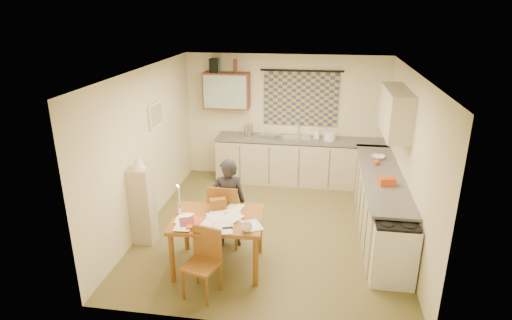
% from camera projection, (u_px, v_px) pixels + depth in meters
% --- Properties ---
extents(floor, '(4.00, 4.50, 0.02)m').
position_uv_depth(floor, '(271.00, 228.00, 6.91)').
color(floor, brown).
rests_on(floor, ground).
extents(ceiling, '(4.00, 4.50, 0.02)m').
position_uv_depth(ceiling, '(273.00, 71.00, 6.05)').
color(ceiling, white).
rests_on(ceiling, floor).
extents(wall_back, '(4.00, 0.02, 2.50)m').
position_uv_depth(wall_back, '(285.00, 118.00, 8.58)').
color(wall_back, beige).
rests_on(wall_back, floor).
extents(wall_front, '(4.00, 0.02, 2.50)m').
position_uv_depth(wall_front, '(246.00, 227.00, 4.38)').
color(wall_front, beige).
rests_on(wall_front, floor).
extents(wall_left, '(0.02, 4.50, 2.50)m').
position_uv_depth(wall_left, '(146.00, 148.00, 6.77)').
color(wall_left, beige).
rests_on(wall_left, floor).
extents(wall_right, '(0.02, 4.50, 2.50)m').
position_uv_depth(wall_right, '(410.00, 162.00, 6.19)').
color(wall_right, beige).
rests_on(wall_right, floor).
extents(window_blind, '(1.45, 0.03, 1.05)m').
position_uv_depth(window_blind, '(301.00, 99.00, 8.36)').
color(window_blind, navy).
rests_on(window_blind, wall_back).
extents(curtain_rod, '(1.60, 0.04, 0.04)m').
position_uv_depth(curtain_rod, '(302.00, 71.00, 8.15)').
color(curtain_rod, black).
rests_on(curtain_rod, wall_back).
extents(wall_cabinet, '(0.90, 0.34, 0.70)m').
position_uv_depth(wall_cabinet, '(227.00, 90.00, 8.38)').
color(wall_cabinet, '#5B2C21').
rests_on(wall_cabinet, wall_back).
extents(wall_cabinet_glass, '(0.84, 0.02, 0.64)m').
position_uv_depth(wall_cabinet_glass, '(225.00, 92.00, 8.23)').
color(wall_cabinet_glass, '#99B2A5').
rests_on(wall_cabinet_glass, wall_back).
extents(upper_cabinet_right, '(0.34, 1.30, 0.70)m').
position_uv_depth(upper_cabinet_right, '(396.00, 112.00, 6.52)').
color(upper_cabinet_right, tan).
rests_on(upper_cabinet_right, wall_right).
extents(framed_print, '(0.04, 0.50, 0.40)m').
position_uv_depth(framed_print, '(156.00, 114.00, 6.98)').
color(framed_print, '#F5EFCA').
rests_on(framed_print, wall_left).
extents(print_canvas, '(0.01, 0.42, 0.32)m').
position_uv_depth(print_canvas, '(157.00, 114.00, 6.97)').
color(print_canvas, beige).
rests_on(print_canvas, wall_left).
extents(counter_back, '(3.30, 0.62, 0.92)m').
position_uv_depth(counter_back, '(300.00, 161.00, 8.51)').
color(counter_back, tan).
rests_on(counter_back, floor).
extents(counter_right, '(0.62, 2.95, 0.92)m').
position_uv_depth(counter_right, '(380.00, 201.00, 6.79)').
color(counter_right, tan).
rests_on(counter_right, floor).
extents(stove, '(0.55, 0.55, 0.86)m').
position_uv_depth(stove, '(392.00, 250.00, 5.48)').
color(stove, white).
rests_on(stove, floor).
extents(sink, '(0.61, 0.53, 0.10)m').
position_uv_depth(sink, '(296.00, 140.00, 8.38)').
color(sink, silver).
rests_on(sink, counter_back).
extents(tap, '(0.03, 0.03, 0.28)m').
position_uv_depth(tap, '(299.00, 129.00, 8.48)').
color(tap, silver).
rests_on(tap, counter_back).
extents(dish_rack, '(0.44, 0.41, 0.06)m').
position_uv_depth(dish_rack, '(270.00, 136.00, 8.43)').
color(dish_rack, silver).
rests_on(dish_rack, counter_back).
extents(kettle, '(0.20, 0.20, 0.24)m').
position_uv_depth(kettle, '(249.00, 130.00, 8.46)').
color(kettle, silver).
rests_on(kettle, counter_back).
extents(mixing_bowl, '(0.30, 0.30, 0.16)m').
position_uv_depth(mixing_bowl, '(330.00, 136.00, 8.25)').
color(mixing_bowl, white).
rests_on(mixing_bowl, counter_back).
extents(soap_bottle, '(0.14, 0.14, 0.21)m').
position_uv_depth(soap_bottle, '(317.00, 133.00, 8.32)').
color(soap_bottle, white).
rests_on(soap_bottle, counter_back).
extents(bowl, '(0.28, 0.28, 0.06)m').
position_uv_depth(bowl, '(378.00, 157.00, 7.26)').
color(bowl, white).
rests_on(bowl, counter_right).
extents(orange_bag, '(0.24, 0.19, 0.12)m').
position_uv_depth(orange_bag, '(387.00, 181.00, 6.19)').
color(orange_bag, '#C04616').
rests_on(orange_bag, counter_right).
extents(fruit_orange, '(0.10, 0.10, 0.10)m').
position_uv_depth(fruit_orange, '(377.00, 162.00, 6.98)').
color(fruit_orange, '#C04616').
rests_on(fruit_orange, counter_right).
extents(speaker, '(0.17, 0.21, 0.26)m').
position_uv_depth(speaker, '(214.00, 65.00, 8.25)').
color(speaker, black).
rests_on(speaker, wall_cabinet).
extents(bottle_green, '(0.07, 0.07, 0.26)m').
position_uv_depth(bottle_green, '(218.00, 65.00, 8.24)').
color(bottle_green, '#195926').
rests_on(bottle_green, wall_cabinet).
extents(bottle_brown, '(0.07, 0.07, 0.26)m').
position_uv_depth(bottle_brown, '(235.00, 66.00, 8.19)').
color(bottle_brown, '#5B2C21').
rests_on(bottle_brown, wall_cabinet).
extents(dining_table, '(1.26, 0.99, 0.75)m').
position_uv_depth(dining_table, '(218.00, 242.00, 5.76)').
color(dining_table, brown).
rests_on(dining_table, floor).
extents(chair_far, '(0.47, 0.47, 0.98)m').
position_uv_depth(chair_far, '(226.00, 225.00, 6.36)').
color(chair_far, brown).
rests_on(chair_far, floor).
extents(chair_near, '(0.47, 0.47, 0.86)m').
position_uv_depth(chair_near, '(202.00, 275.00, 5.25)').
color(chair_near, brown).
rests_on(chair_near, floor).
extents(person, '(0.66, 0.58, 1.37)m').
position_uv_depth(person, '(228.00, 203.00, 6.19)').
color(person, black).
rests_on(person, floor).
extents(shelf_stand, '(0.32, 0.30, 1.18)m').
position_uv_depth(shelf_stand, '(143.00, 206.00, 6.33)').
color(shelf_stand, tan).
rests_on(shelf_stand, floor).
extents(lampshade, '(0.20, 0.20, 0.22)m').
position_uv_depth(lampshade, '(138.00, 161.00, 6.09)').
color(lampshade, '#F5EFCA').
rests_on(lampshade, shelf_stand).
extents(letter_rack, '(0.24, 0.18, 0.16)m').
position_uv_depth(letter_rack, '(218.00, 204.00, 5.83)').
color(letter_rack, brown).
rests_on(letter_rack, dining_table).
extents(mug, '(0.18, 0.18, 0.11)m').
position_uv_depth(mug, '(247.00, 227.00, 5.28)').
color(mug, white).
rests_on(mug, dining_table).
extents(magazine, '(0.37, 0.39, 0.02)m').
position_uv_depth(magazine, '(179.00, 223.00, 5.46)').
color(magazine, maroon).
rests_on(magazine, dining_table).
extents(book, '(0.29, 0.34, 0.02)m').
position_uv_depth(book, '(187.00, 220.00, 5.55)').
color(book, '#C04616').
rests_on(book, dining_table).
extents(orange_box, '(0.14, 0.11, 0.04)m').
position_uv_depth(orange_box, '(191.00, 227.00, 5.34)').
color(orange_box, '#C04616').
rests_on(orange_box, dining_table).
extents(eyeglasses, '(0.14, 0.09, 0.02)m').
position_uv_depth(eyeglasses, '(228.00, 228.00, 5.35)').
color(eyeglasses, black).
rests_on(eyeglasses, dining_table).
extents(candle_holder, '(0.07, 0.07, 0.18)m').
position_uv_depth(candle_holder, '(179.00, 208.00, 5.69)').
color(candle_holder, silver).
rests_on(candle_holder, dining_table).
extents(candle, '(0.03, 0.03, 0.22)m').
position_uv_depth(candle, '(179.00, 194.00, 5.62)').
color(candle, white).
rests_on(candle, dining_table).
extents(candle_flame, '(0.02, 0.02, 0.02)m').
position_uv_depth(candle_flame, '(177.00, 186.00, 5.59)').
color(candle_flame, '#FFCC66').
rests_on(candle_flame, dining_table).
extents(papers, '(1.19, 0.90, 0.02)m').
position_uv_depth(papers, '(219.00, 220.00, 5.54)').
color(papers, white).
rests_on(papers, dining_table).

